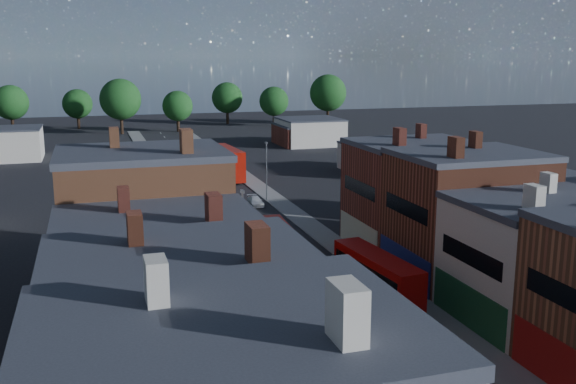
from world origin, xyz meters
TOP-DOWN VIEW (x-y plane):
  - pavement_west at (-6.50, 50.00)m, footprint 3.00×200.00m
  - pavement_east at (6.50, 50.00)m, footprint 3.00×200.00m
  - lamp_post_2 at (-5.20, 30.00)m, footprint 0.25×0.70m
  - lamp_post_3 at (5.20, 60.00)m, footprint 0.25×0.70m
  - bus_0 at (-1.70, 30.46)m, footprint 3.03×10.15m
  - bus_1 at (3.25, 20.39)m, footprint 3.36×10.30m
  - bus_2 at (3.29, 76.98)m, footprint 3.58×12.00m
  - car_2 at (-3.80, 45.05)m, footprint 2.32×4.75m
  - car_3 at (2.98, 57.57)m, footprint 1.72×4.12m
  - ped_1 at (-7.22, 14.63)m, footprint 0.85×0.62m
  - ped_3 at (7.70, 25.64)m, footprint 0.88×1.19m

SIDE VIEW (x-z plane):
  - pavement_west at x=-6.50m, z-range 0.00..0.12m
  - pavement_east at x=6.50m, z-range 0.00..0.12m
  - car_3 at x=2.98m, z-range 0.00..1.19m
  - car_2 at x=-3.80m, z-range 0.00..1.30m
  - ped_1 at x=-7.22m, z-range 0.12..1.69m
  - ped_3 at x=7.70m, z-range 0.12..1.97m
  - bus_0 at x=-1.70m, z-range 0.17..4.50m
  - bus_1 at x=3.25m, z-range 0.17..4.54m
  - bus_2 at x=3.29m, z-range 0.20..5.32m
  - lamp_post_2 at x=-5.20m, z-range 0.64..8.77m
  - lamp_post_3 at x=5.20m, z-range 0.64..8.77m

